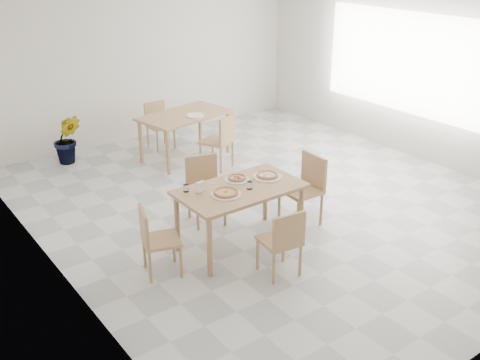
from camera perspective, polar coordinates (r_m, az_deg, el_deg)
room at (r=9.61m, az=16.31°, el=11.41°), size 7.28×7.00×7.00m
main_table at (r=6.40m, az=0.00°, el=-1.49°), size 1.44×0.82×0.75m
chair_south at (r=5.93m, az=4.41°, el=-5.98°), size 0.44×0.44×0.79m
chair_north at (r=7.11m, az=-3.64°, el=-0.42°), size 0.51×0.51×0.85m
chair_west at (r=6.03m, az=-8.72°, el=-5.71°), size 0.48×0.48×0.78m
chair_east at (r=7.07m, az=6.75°, el=-0.44°), size 0.46×0.46×0.89m
plate_margherita at (r=6.18m, az=-1.44°, el=-1.47°), size 0.33×0.33×0.02m
plate_mushroom at (r=6.63m, az=2.79°, el=0.32°), size 0.34×0.34×0.02m
plate_pepperoni at (r=6.55m, az=-0.30°, el=0.04°), size 0.29×0.29×0.02m
pizza_margherita at (r=6.17m, az=-1.44°, el=-1.28°), size 0.37×0.37×0.03m
pizza_mushroom at (r=6.63m, az=2.79°, el=0.50°), size 0.28×0.28×0.03m
pizza_pepperoni at (r=6.54m, az=-0.30°, el=0.23°), size 0.29×0.29×0.03m
tumbler_a at (r=6.32m, az=0.98°, el=-0.54°), size 0.07×0.07×0.09m
tumbler_b at (r=6.28m, az=-5.51°, el=-0.83°), size 0.06×0.06×0.08m
napkin_holder at (r=6.24m, az=-4.06°, el=-0.75°), size 0.12×0.07×0.13m
fork_a at (r=6.87m, az=1.85°, el=1.12°), size 0.06×0.18×0.01m
fork_b at (r=6.49m, az=-3.13°, el=-0.31°), size 0.06×0.17×0.01m
second_table at (r=9.12m, az=-5.66°, el=6.18°), size 1.55×1.06×0.75m
chair_back_s at (r=8.69m, az=-1.95°, el=4.26°), size 0.57×0.57×0.87m
chair_back_n at (r=9.74m, az=-8.33°, el=5.88°), size 0.39×0.39×0.78m
plate_empty at (r=8.98m, az=-4.60°, el=6.57°), size 0.28×0.28×0.02m
potted_plant at (r=9.36m, az=-17.12°, el=4.01°), size 0.54×0.49×0.81m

